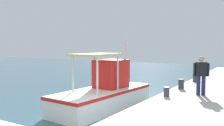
% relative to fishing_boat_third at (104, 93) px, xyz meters
% --- Properties ---
extents(fishing_boat_third, '(5.41, 2.36, 3.17)m').
position_rel_fishing_boat_third_xyz_m(fishing_boat_third, '(0.00, 0.00, 0.00)').
color(fishing_boat_third, white).
rests_on(fishing_boat_third, ground).
extents(fisherman_standing, '(0.39, 0.60, 1.63)m').
position_rel_fishing_boat_third_xyz_m(fisherman_standing, '(1.34, -3.94, 0.98)').
color(fisherman_standing, '#1E234C').
rests_on(fisherman_standing, quay_pier).
extents(mooring_bollard_second, '(0.23, 0.23, 0.39)m').
position_rel_fishing_boat_third_xyz_m(mooring_bollard_second, '(0.37, -2.81, 0.27)').
color(mooring_bollard_second, '#333338').
rests_on(mooring_bollard_second, quay_pier).
extents(mooring_bollard_third, '(0.26, 0.26, 0.47)m').
position_rel_fishing_boat_third_xyz_m(mooring_bollard_third, '(2.40, -2.81, 0.31)').
color(mooring_bollard_third, '#333338').
rests_on(mooring_bollard_third, quay_pier).
extents(mooring_bollard_fourth, '(0.22, 0.22, 0.44)m').
position_rel_fishing_boat_third_xyz_m(mooring_bollard_fourth, '(5.08, -2.81, 0.30)').
color(mooring_bollard_fourth, '#333338').
rests_on(mooring_bollard_fourth, quay_pier).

